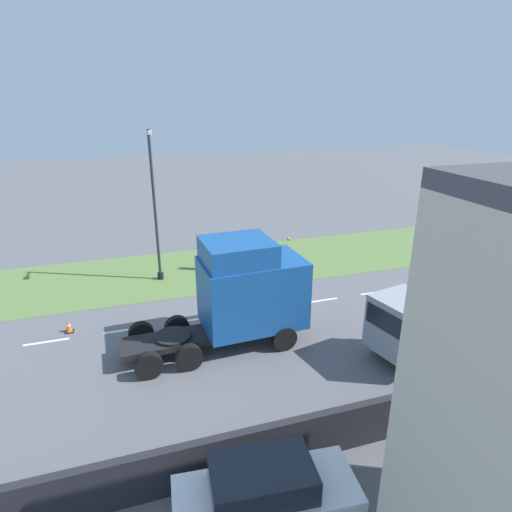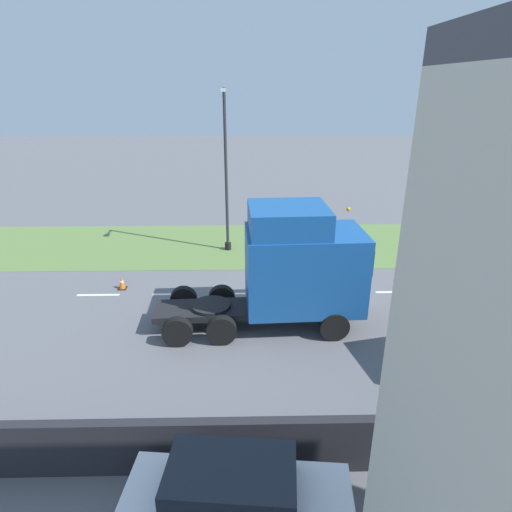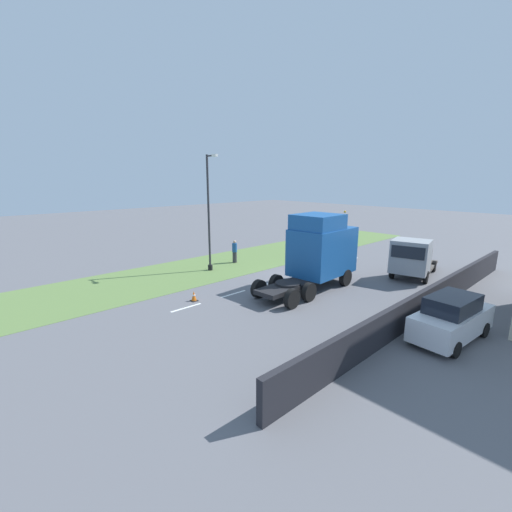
{
  "view_description": "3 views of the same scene",
  "coord_description": "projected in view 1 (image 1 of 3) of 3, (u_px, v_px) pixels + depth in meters",
  "views": [
    {
      "loc": [
        17.6,
        -5.02,
        9.75
      ],
      "look_at": [
        -1.15,
        0.99,
        2.37
      ],
      "focal_mm": 30.0,
      "sensor_mm": 36.0,
      "label": 1
    },
    {
      "loc": [
        16.38,
        -2.33,
        8.35
      ],
      "look_at": [
        0.88,
        -1.99,
        2.09
      ],
      "focal_mm": 30.0,
      "sensor_mm": 36.0,
      "label": 2
    },
    {
      "loc": [
        14.79,
        -17.55,
        6.63
      ],
      "look_at": [
        -1.41,
        -2.36,
        1.55
      ],
      "focal_mm": 24.0,
      "sensor_mm": 36.0,
      "label": 3
    }
  ],
  "objects": [
    {
      "name": "flatbed_truck",
      "position": [
        413.0,
        327.0,
        16.38
      ],
      "size": [
        3.4,
        6.1,
        2.72
      ],
      "rotation": [
        0.0,
        0.0,
        3.35
      ],
      "color": "#999EA3",
      "rests_on": "ground"
    },
    {
      "name": "traffic_cone_lead",
      "position": [
        69.0,
        326.0,
        18.73
      ],
      "size": [
        0.36,
        0.36,
        0.58
      ],
      "color": "black",
      "rests_on": "ground"
    },
    {
      "name": "lane_markings",
      "position": [
        230.0,
        314.0,
        20.35
      ],
      "size": [
        0.16,
        17.8,
        0.0
      ],
      "color": "white",
      "rests_on": "ground"
    },
    {
      "name": "boundary_wall",
      "position": [
        331.0,
        431.0,
        12.27
      ],
      "size": [
        0.25,
        24.0,
        1.45
      ],
      "color": "#232328",
      "rests_on": "ground"
    },
    {
      "name": "ground_plane",
      "position": [
        244.0,
        312.0,
        20.55
      ],
      "size": [
        120.0,
        120.0,
        0.0
      ],
      "primitive_type": "plane",
      "color": "slate",
      "rests_on": "ground"
    },
    {
      "name": "parked_car",
      "position": [
        265.0,
        499.0,
        9.95
      ],
      "size": [
        2.11,
        4.43,
        1.95
      ],
      "rotation": [
        0.0,
        0.0,
        -0.09
      ],
      "color": "silver",
      "rests_on": "ground"
    },
    {
      "name": "pedestrian",
      "position": [
        207.0,
        256.0,
        25.23
      ],
      "size": [
        0.39,
        0.39,
        1.81
      ],
      "color": "#333338",
      "rests_on": "ground"
    },
    {
      "name": "lorry_cab",
      "position": [
        245.0,
        292.0,
        17.38
      ],
      "size": [
        2.99,
        7.6,
        4.66
      ],
      "rotation": [
        0.0,
        0.0,
        0.05
      ],
      "color": "black",
      "rests_on": "ground"
    },
    {
      "name": "grass_verge",
      "position": [
        216.0,
        267.0,
        25.89
      ],
      "size": [
        7.0,
        44.0,
        0.01
      ],
      "color": "#607F42",
      "rests_on": "ground"
    },
    {
      "name": "lamp_post",
      "position": [
        155.0,
        215.0,
        22.87
      ],
      "size": [
        1.29,
        0.34,
        8.19
      ],
      "color": "black",
      "rests_on": "ground"
    },
    {
      "name": "traffic_cone_trailing",
      "position": [
        288.0,
        287.0,
        22.57
      ],
      "size": [
        0.36,
        0.36,
        0.58
      ],
      "color": "black",
      "rests_on": "ground"
    }
  ]
}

